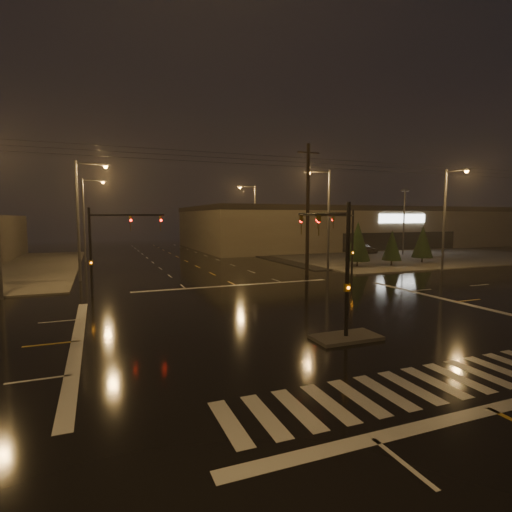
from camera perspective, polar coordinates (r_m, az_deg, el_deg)
name	(u,v)px	position (r m, az deg, el deg)	size (l,w,h in m)	color
ground	(303,318)	(21.68, 6.67, -8.76)	(140.00, 140.00, 0.00)	black
sidewalk_ne	(384,253)	(63.08, 17.80, 0.45)	(36.00, 36.00, 0.12)	#46433F
median_island	(346,337)	(18.37, 12.71, -11.25)	(3.00, 1.60, 0.15)	#46433F
crosswalk	(435,382)	(14.78, 24.16, -16.11)	(15.00, 2.60, 0.01)	beige
stop_bar_near	(491,409)	(13.58, 30.53, -18.36)	(16.00, 0.50, 0.01)	beige
stop_bar_far	(236,285)	(31.58, -2.87, -4.21)	(16.00, 0.50, 0.01)	beige
parking_lot	(420,253)	(64.92, 22.33, 0.42)	(50.00, 24.00, 0.08)	black
retail_building	(350,225)	(78.64, 13.29, 4.27)	(60.20, 28.30, 7.20)	#6A5C4C
signal_mast_median	(336,253)	(18.44, 11.33, 0.49)	(0.25, 4.59, 6.00)	black
signal_mast_ne	(345,236)	(34.66, 12.63, 2.83)	(4.84, 1.86, 6.00)	black
signal_mast_nw	(106,241)	(28.65, -20.62, 2.08)	(4.84, 1.86, 6.00)	black
streetlight_1	(82,212)	(36.49, -23.63, 5.79)	(2.77, 0.32, 10.00)	#38383A
streetlight_2	(86,214)	(52.49, -23.07, 5.58)	(2.77, 0.32, 10.00)	#38383A
streetlight_3	(326,213)	(40.47, 9.97, 6.09)	(2.77, 0.32, 10.00)	#38383A
streetlight_4	(253,214)	(58.45, -0.41, 5.97)	(2.77, 0.32, 10.00)	#38383A
streetlight_6	(447,213)	(43.65, 25.64, 5.59)	(0.32, 2.77, 10.00)	#38383A
utility_pole_1	(308,209)	(37.14, 7.40, 6.69)	(2.20, 0.32, 12.00)	black
conifer_0	(358,241)	(44.24, 14.34, 2.05)	(2.69, 2.69, 4.90)	black
conifer_1	(392,245)	(45.93, 18.85, 1.47)	(2.10, 2.10, 3.98)	black
conifer_2	(423,242)	(50.35, 22.71, 1.92)	(2.38, 2.38, 4.41)	black
car_parked	(363,248)	(61.42, 15.05, 1.09)	(1.89, 4.70, 1.60)	black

